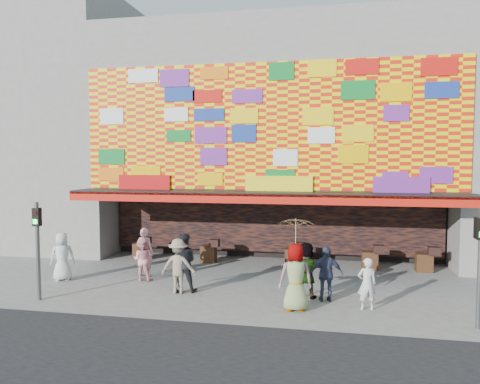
{
  "coord_description": "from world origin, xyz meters",
  "views": [
    {
      "loc": [
        2.54,
        -14.03,
        4.28
      ],
      "look_at": [
        -0.65,
        2.0,
        3.14
      ],
      "focal_mm": 35.0,
      "sensor_mm": 36.0,
      "label": 1
    }
  ],
  "objects": [
    {
      "name": "ground",
      "position": [
        0.0,
        0.0,
        0.0
      ],
      "size": [
        90.0,
        90.0,
        0.0
      ],
      "primitive_type": "plane",
      "color": "slate",
      "rests_on": "ground"
    },
    {
      "name": "ped_d",
      "position": [
        -2.26,
        0.05,
        0.88
      ],
      "size": [
        1.17,
        0.72,
        1.75
      ],
      "primitive_type": "imported",
      "rotation": [
        0.0,
        0.0,
        3.2
      ],
      "color": "gray",
      "rests_on": "ground"
    },
    {
      "name": "signal_right",
      "position": [
        6.2,
        -1.5,
        1.86
      ],
      "size": [
        0.22,
        0.2,
        3.0
      ],
      "color": "#59595B",
      "rests_on": "ground"
    },
    {
      "name": "signal_left",
      "position": [
        -6.2,
        -1.5,
        1.86
      ],
      "size": [
        0.22,
        0.2,
        3.0
      ],
      "color": "#59595B",
      "rests_on": "ground"
    },
    {
      "name": "neighbor_left",
      "position": [
        -13.0,
        8.0,
        6.0
      ],
      "size": [
        11.0,
        8.0,
        12.0
      ],
      "primitive_type": "cube",
      "color": "gray",
      "rests_on": "ground"
    },
    {
      "name": "ped_a",
      "position": [
        -6.8,
        0.73,
        0.86
      ],
      "size": [
        1.0,
        0.87,
        1.71
      ],
      "primitive_type": "imported",
      "rotation": [
        0.0,
        0.0,
        3.62
      ],
      "color": "silver",
      "rests_on": "ground"
    },
    {
      "name": "parasol",
      "position": [
        1.55,
        -0.98,
        2.17
      ],
      "size": [
        1.3,
        1.31,
        1.89
      ],
      "color": "#FDDB9F",
      "rests_on": "ground"
    },
    {
      "name": "ped_c",
      "position": [
        -2.18,
        0.21,
        0.95
      ],
      "size": [
        1.07,
        0.91,
        1.91
      ],
      "primitive_type": "imported",
      "rotation": [
        0.0,
        0.0,
        3.37
      ],
      "color": "black",
      "rests_on": "ground"
    },
    {
      "name": "ped_g",
      "position": [
        1.55,
        -0.98,
        0.96
      ],
      "size": [
        1.06,
        0.82,
        1.92
      ],
      "primitive_type": "imported",
      "rotation": [
        0.0,
        0.0,
        3.38
      ],
      "color": "gray",
      "rests_on": "ground"
    },
    {
      "name": "ped_f",
      "position": [
        1.77,
        0.32,
        0.87
      ],
      "size": [
        1.66,
        0.66,
        1.75
      ],
      "primitive_type": "imported",
      "rotation": [
        0.0,
        0.0,
        3.05
      ],
      "color": "gray",
      "rests_on": "ground"
    },
    {
      "name": "ped_b",
      "position": [
        -4.18,
        1.86,
        0.9
      ],
      "size": [
        0.68,
        0.47,
        1.79
      ],
      "primitive_type": "imported",
      "rotation": [
        0.0,
        0.0,
        3.08
      ],
      "color": "pink",
      "rests_on": "ground"
    },
    {
      "name": "ped_h",
      "position": [
        3.54,
        -0.5,
        0.75
      ],
      "size": [
        0.61,
        0.47,
        1.5
      ],
      "primitive_type": "imported",
      "rotation": [
        0.0,
        0.0,
        3.36
      ],
      "color": "silver",
      "rests_on": "ground"
    },
    {
      "name": "shop_building",
      "position": [
        0.0,
        8.18,
        5.23
      ],
      "size": [
        15.2,
        9.4,
        10.0
      ],
      "color": "gray",
      "rests_on": "ground"
    },
    {
      "name": "ped_e",
      "position": [
        2.39,
        0.06,
        0.84
      ],
      "size": [
        1.04,
        0.57,
        1.69
      ],
      "primitive_type": "imported",
      "rotation": [
        0.0,
        0.0,
        3.3
      ],
      "color": "#2E3552",
      "rests_on": "ground"
    },
    {
      "name": "ped_i",
      "position": [
        -4.01,
        1.3,
        0.75
      ],
      "size": [
        0.75,
        0.6,
        1.49
      ],
      "primitive_type": "imported",
      "rotation": [
        0.0,
        0.0,
        3.19
      ],
      "color": "pink",
      "rests_on": "ground"
    }
  ]
}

